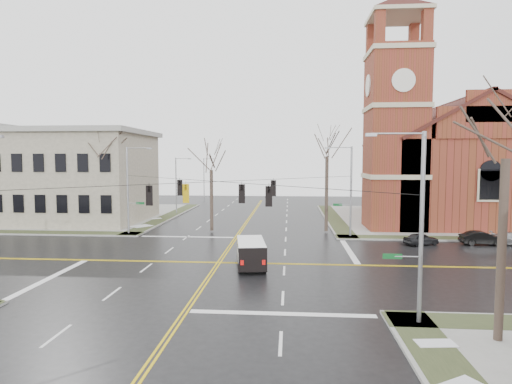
# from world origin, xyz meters

# --- Properties ---
(ground) EXTENTS (120.00, 120.00, 0.00)m
(ground) POSITION_xyz_m (0.00, 0.00, 0.00)
(ground) COLOR black
(ground) RESTS_ON ground
(sidewalks) EXTENTS (80.00, 80.00, 0.17)m
(sidewalks) POSITION_xyz_m (0.00, 0.00, 0.08)
(sidewalks) COLOR gray
(sidewalks) RESTS_ON ground
(road_markings) EXTENTS (100.00, 100.00, 0.01)m
(road_markings) POSITION_xyz_m (0.00, 0.00, 0.01)
(road_markings) COLOR gold
(road_markings) RESTS_ON ground
(church) EXTENTS (24.28, 27.48, 27.50)m
(church) POSITION_xyz_m (24.76, 24.78, 8.43)
(church) COLOR brown
(church) RESTS_ON ground
(civic_building_a) EXTENTS (18.00, 14.00, 11.00)m
(civic_building_a) POSITION_xyz_m (-22.00, 20.00, 5.50)
(civic_building_a) COLOR gray
(civic_building_a) RESTS_ON ground
(signal_pole_ne) EXTENTS (2.75, 0.22, 9.00)m
(signal_pole_ne) POSITION_xyz_m (11.32, 11.50, 4.95)
(signal_pole_ne) COLOR gray
(signal_pole_ne) RESTS_ON ground
(signal_pole_nw) EXTENTS (2.75, 0.22, 9.00)m
(signal_pole_nw) POSITION_xyz_m (-11.32, 11.50, 4.95)
(signal_pole_nw) COLOR gray
(signal_pole_nw) RESTS_ON ground
(signal_pole_se) EXTENTS (2.75, 0.22, 9.00)m
(signal_pole_se) POSITION_xyz_m (11.32, -11.50, 4.95)
(signal_pole_se) COLOR gray
(signal_pole_se) RESTS_ON ground
(span_wires) EXTENTS (23.02, 23.02, 0.03)m
(span_wires) POSITION_xyz_m (0.00, 0.00, 6.20)
(span_wires) COLOR black
(span_wires) RESTS_ON ground
(traffic_signals) EXTENTS (8.21, 8.26, 1.30)m
(traffic_signals) POSITION_xyz_m (-0.00, -0.67, 5.45)
(traffic_signals) COLOR black
(traffic_signals) RESTS_ON ground
(streetlight_north_a) EXTENTS (2.30, 0.20, 8.00)m
(streetlight_north_a) POSITION_xyz_m (-10.65, 28.00, 4.47)
(streetlight_north_a) COLOR gray
(streetlight_north_a) RESTS_ON ground
(streetlight_north_b) EXTENTS (2.30, 0.20, 8.00)m
(streetlight_north_b) POSITION_xyz_m (-10.65, 48.00, 4.47)
(streetlight_north_b) COLOR gray
(streetlight_north_b) RESTS_ON ground
(cargo_van) EXTENTS (2.66, 5.27, 1.92)m
(cargo_van) POSITION_xyz_m (2.53, -0.89, 1.13)
(cargo_van) COLOR white
(cargo_van) RESTS_ON ground
(parked_car_a) EXTENTS (3.54, 2.52, 1.12)m
(parked_car_a) POSITION_xyz_m (17.45, 8.11, 0.56)
(parked_car_a) COLOR black
(parked_car_a) RESTS_ON ground
(parked_car_b) EXTENTS (3.84, 1.36, 1.26)m
(parked_car_b) POSITION_xyz_m (23.06, 8.60, 0.63)
(parked_car_b) COLOR black
(parked_car_b) RESTS_ON ground
(tree_nw_far) EXTENTS (4.00, 4.00, 11.89)m
(tree_nw_far) POSITION_xyz_m (-14.75, 13.59, 8.60)
(tree_nw_far) COLOR #372B23
(tree_nw_far) RESTS_ON ground
(tree_nw_near) EXTENTS (4.00, 4.00, 9.88)m
(tree_nw_near) POSITION_xyz_m (-3.06, 13.73, 7.17)
(tree_nw_near) COLOR #372B23
(tree_nw_near) RESTS_ON ground
(tree_ne) EXTENTS (4.00, 4.00, 12.07)m
(tree_ne) POSITION_xyz_m (9.32, 14.27, 8.73)
(tree_ne) COLOR #372B23
(tree_ne) RESTS_ON ground
(tree_se) EXTENTS (4.00, 4.00, 11.62)m
(tree_se) POSITION_xyz_m (14.28, -13.27, 8.41)
(tree_se) COLOR #372B23
(tree_se) RESTS_ON ground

